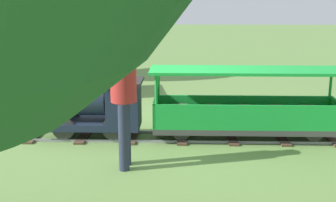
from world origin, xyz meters
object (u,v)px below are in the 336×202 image
at_px(locomotive, 96,105).
at_px(conductor_person, 124,88).
at_px(passenger_car, 246,110).
at_px(park_bench, 106,74).

distance_m(locomotive, conductor_person, 1.32).
distance_m(passenger_car, park_bench, 3.96).
bearing_deg(conductor_person, park_bench, 12.58).
bearing_deg(conductor_person, passenger_car, -54.78).
height_order(passenger_car, park_bench, passenger_car).
distance_m(locomotive, park_bench, 3.09).
bearing_deg(locomotive, conductor_person, -153.71).
relative_size(conductor_person, park_bench, 1.20).
bearing_deg(passenger_car, locomotive, 90.00).
bearing_deg(conductor_person, locomotive, 26.29).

